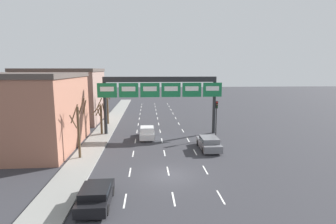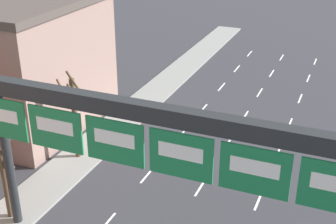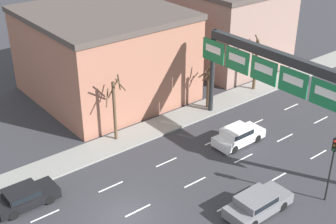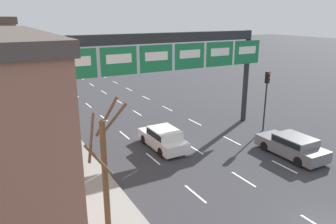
# 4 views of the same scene
# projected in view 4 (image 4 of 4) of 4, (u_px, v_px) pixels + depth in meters

# --- Properties ---
(lane_dashes) EXTENTS (6.72, 67.00, 0.01)m
(lane_dashes) POSITION_uv_depth(u_px,v_px,m) (177.00, 138.00, 25.02)
(lane_dashes) COLOR white
(lane_dashes) RESTS_ON ground_plane
(sign_gantry) EXTENTS (16.57, 0.70, 7.81)m
(sign_gantry) POSITION_uv_depth(u_px,v_px,m) (172.00, 54.00, 23.95)
(sign_gantry) COLOR #232628
(sign_gantry) RESTS_ON ground_plane
(car_white) EXTENTS (1.87, 4.47, 1.49)m
(car_white) POSITION_uv_depth(u_px,v_px,m) (163.00, 138.00, 22.89)
(car_white) COLOR silver
(car_white) RESTS_ON ground_plane
(car_grey) EXTENTS (1.99, 4.74, 1.44)m
(car_grey) POSITION_uv_depth(u_px,v_px,m) (292.00, 145.00, 21.62)
(car_grey) COLOR slate
(car_grey) RESTS_ON ground_plane
(traffic_light_near_gantry) EXTENTS (0.30, 0.35, 4.82)m
(traffic_light_near_gantry) POSITION_uv_depth(u_px,v_px,m) (267.00, 89.00, 25.63)
(traffic_light_near_gantry) COLOR black
(traffic_light_near_gantry) RESTS_ON ground_plane
(tree_bare_closest) EXTENTS (1.47, 1.07, 5.79)m
(tree_bare_closest) POSITION_uv_depth(u_px,v_px,m) (45.00, 91.00, 26.68)
(tree_bare_closest) COLOR brown
(tree_bare_closest) RESTS_ON sidewalk_left
(tree_bare_second) EXTENTS (1.79, 1.78, 5.96)m
(tree_bare_second) POSITION_uv_depth(u_px,v_px,m) (105.00, 170.00, 12.94)
(tree_bare_second) COLOR brown
(tree_bare_second) RESTS_ON sidewalk_left
(tree_bare_third) EXTENTS (1.70, 1.83, 4.82)m
(tree_bare_third) POSITION_uv_depth(u_px,v_px,m) (63.00, 118.00, 21.53)
(tree_bare_third) COLOR brown
(tree_bare_third) RESTS_ON sidewalk_left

